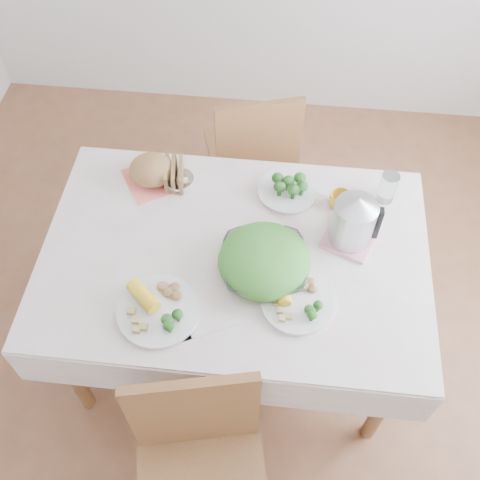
# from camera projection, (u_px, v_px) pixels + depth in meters

# --- Properties ---
(floor) EXTENTS (3.60, 3.60, 0.00)m
(floor) POSITION_uv_depth(u_px,v_px,m) (236.00, 340.00, 2.79)
(floor) COLOR brown
(floor) RESTS_ON ground
(dining_table) EXTENTS (1.40, 0.90, 0.75)m
(dining_table) POSITION_uv_depth(u_px,v_px,m) (235.00, 302.00, 2.49)
(dining_table) COLOR brown
(dining_table) RESTS_ON floor
(tablecloth) EXTENTS (1.50, 1.00, 0.01)m
(tablecloth) POSITION_uv_depth(u_px,v_px,m) (234.00, 253.00, 2.18)
(tablecloth) COLOR silver
(tablecloth) RESTS_ON dining_table
(chair_far) EXTENTS (0.53, 0.53, 0.94)m
(chair_far) POSITION_uv_depth(u_px,v_px,m) (250.00, 151.00, 2.91)
(chair_far) COLOR brown
(chair_far) RESTS_ON floor
(salad_bowl) EXTENTS (0.37, 0.37, 0.08)m
(salad_bowl) POSITION_uv_depth(u_px,v_px,m) (264.00, 264.00, 2.09)
(salad_bowl) COLOR white
(salad_bowl) RESTS_ON tablecloth
(dinner_plate_left) EXTENTS (0.41, 0.41, 0.02)m
(dinner_plate_left) POSITION_uv_depth(u_px,v_px,m) (159.00, 311.00, 2.01)
(dinner_plate_left) COLOR white
(dinner_plate_left) RESTS_ON tablecloth
(dinner_plate_right) EXTENTS (0.33, 0.33, 0.02)m
(dinner_plate_right) POSITION_uv_depth(u_px,v_px,m) (297.00, 303.00, 2.03)
(dinner_plate_right) COLOR white
(dinner_plate_right) RESTS_ON tablecloth
(broccoli_plate) EXTENTS (0.28, 0.28, 0.02)m
(broccoli_plate) POSITION_uv_depth(u_px,v_px,m) (287.00, 191.00, 2.35)
(broccoli_plate) COLOR beige
(broccoli_plate) RESTS_ON tablecloth
(napkin) EXTENTS (0.31, 0.31, 0.00)m
(napkin) POSITION_uv_depth(u_px,v_px,m) (154.00, 179.00, 2.40)
(napkin) COLOR #FF7265
(napkin) RESTS_ON tablecloth
(bread_loaf) EXTENTS (0.24, 0.23, 0.11)m
(bread_loaf) POSITION_uv_depth(u_px,v_px,m) (152.00, 170.00, 2.35)
(bread_loaf) COLOR brown
(bread_loaf) RESTS_ON napkin
(fruit_bowl) EXTENTS (0.15, 0.15, 0.04)m
(fruit_bowl) POSITION_uv_depth(u_px,v_px,m) (180.00, 182.00, 2.36)
(fruit_bowl) COLOR white
(fruit_bowl) RESTS_ON tablecloth
(yellow_mug) EXTENTS (0.11, 0.11, 0.07)m
(yellow_mug) POSITION_uv_depth(u_px,v_px,m) (340.00, 201.00, 2.28)
(yellow_mug) COLOR gold
(yellow_mug) RESTS_ON tablecloth
(glass_tumbler) EXTENTS (0.09, 0.09, 0.14)m
(glass_tumbler) POSITION_uv_depth(u_px,v_px,m) (388.00, 188.00, 2.28)
(glass_tumbler) COLOR white
(glass_tumbler) RESTS_ON tablecloth
(pink_tray) EXTENTS (0.24, 0.24, 0.01)m
(pink_tray) POSITION_uv_depth(u_px,v_px,m) (349.00, 238.00, 2.21)
(pink_tray) COLOR pink
(pink_tray) RESTS_ON tablecloth
(electric_kettle) EXTENTS (0.20, 0.20, 0.23)m
(electric_kettle) POSITION_uv_depth(u_px,v_px,m) (354.00, 220.00, 2.11)
(electric_kettle) COLOR #B2B5BA
(electric_kettle) RESTS_ON pink_tray
(fork_right) EXTENTS (0.13, 0.15, 0.00)m
(fork_right) POSITION_uv_depth(u_px,v_px,m) (248.00, 276.00, 2.11)
(fork_right) COLOR silver
(fork_right) RESTS_ON tablecloth
(knife) EXTENTS (0.20, 0.11, 0.00)m
(knife) POSITION_uv_depth(u_px,v_px,m) (211.00, 330.00, 1.98)
(knife) COLOR silver
(knife) RESTS_ON tablecloth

